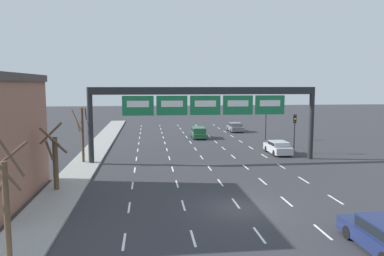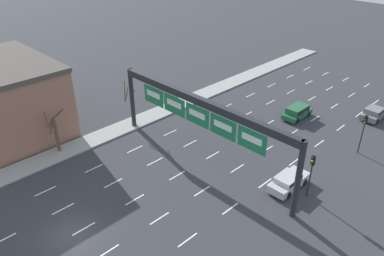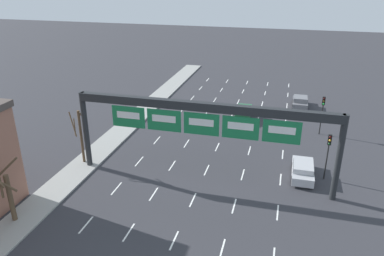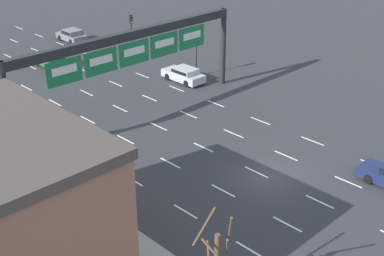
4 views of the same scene
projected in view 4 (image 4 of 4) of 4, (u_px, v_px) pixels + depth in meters
name	position (u px, v px, depth m)	size (l,w,h in m)	color
ground_plane	(268.00, 178.00, 35.26)	(220.00, 220.00, 0.00)	#333338
sidewalk_left	(134.00, 254.00, 28.11)	(2.80, 110.00, 0.15)	#999993
lane_dashes	(139.00, 117.00, 43.96)	(13.32, 67.00, 0.01)	white
sign_gantry	(132.00, 48.00, 41.74)	(21.90, 0.70, 7.17)	#232628
suv_green	(51.00, 59.00, 54.94)	(1.87, 4.19, 1.51)	#235B38
car_grey	(72.00, 35.00, 63.37)	(1.95, 3.99, 1.42)	slate
car_silver	(184.00, 74.00, 51.14)	(1.86, 4.40, 1.39)	#B7B7BC
traffic_light_near_gantry	(131.00, 26.00, 57.93)	(0.30, 0.35, 4.34)	black
traffic_light_mid_block	(196.00, 47.00, 51.41)	(0.30, 0.35, 4.20)	black
tree_bare_closest	(68.00, 183.00, 30.02)	(2.02, 2.05, 4.60)	brown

